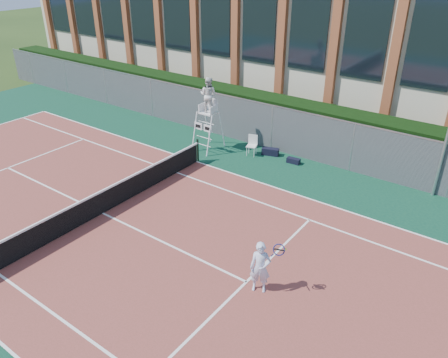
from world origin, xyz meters
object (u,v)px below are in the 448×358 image
Objects in this scene: plastic_chair at (252,143)px; tennis_player at (260,267)px; steel_pole at (445,145)px; umpire_chair at (208,97)px.

plastic_chair is 0.59× the size of tennis_player.
umpire_chair is at bearing -170.63° from steel_pole.
plastic_chair is at bearing 124.22° from tennis_player.
steel_pole reaches higher than umpire_chair.
tennis_player is (-2.66, -8.75, -1.31)m from steel_pole.
umpire_chair is 3.73× the size of plastic_chair.
umpire_chair is at bearing -162.00° from plastic_chair.
plastic_chair is (-7.94, -0.98, -1.58)m from steel_pole.
umpire_chair reaches higher than tennis_player.
steel_pole reaches higher than tennis_player.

